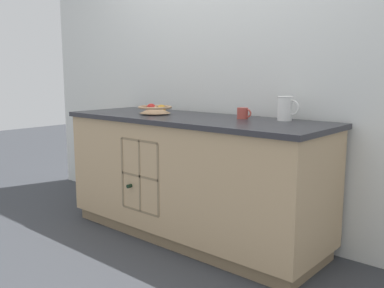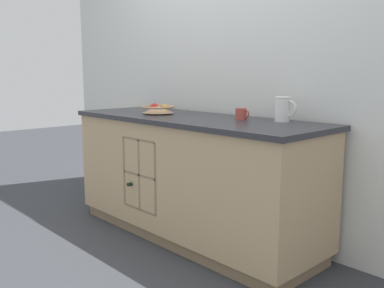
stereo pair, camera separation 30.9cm
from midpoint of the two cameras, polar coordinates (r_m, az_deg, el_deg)
name	(u,v)px [view 1 (the left image)]	position (r m, az deg, el deg)	size (l,w,h in m)	color
ground_plane	(192,236)	(3.28, -2.76, -12.18)	(14.00, 14.00, 0.00)	#383A3F
back_wall	(226,64)	(3.35, 1.85, 10.57)	(4.41, 0.06, 2.55)	silver
kitchen_island	(192,177)	(3.14, -2.86, -4.44)	(2.05, 0.71, 0.90)	#8B7354
fruit_bowl	(155,109)	(3.28, -7.65, 4.65)	(0.26, 0.26, 0.08)	tan
white_pitcher	(285,108)	(2.85, 9.35, 4.77)	(0.15, 0.10, 0.16)	white
ceramic_mug	(243,113)	(2.94, 3.84, 4.10)	(0.11, 0.08, 0.08)	#B7473D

